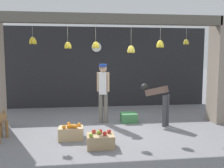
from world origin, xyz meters
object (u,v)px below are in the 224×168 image
object	(u,v)px
fruit_crate_oranges	(71,132)
wall_clock	(96,47)
fruit_crate_apples	(100,140)
shopkeeper	(103,89)
worker_stooping	(158,98)
water_bottle	(82,131)
produce_box_green	(129,117)

from	to	relation	value
fruit_crate_oranges	wall_clock	size ratio (longest dim) A/B	1.49
fruit_crate_oranges	fruit_crate_apples	xyz separation A→B (m)	(0.60, -0.54, -0.02)
shopkeeper	fruit_crate_apples	distance (m)	2.02
shopkeeper	fruit_crate_apples	xyz separation A→B (m)	(-0.22, -1.84, -0.80)
shopkeeper	worker_stooping	world-z (taller)	shopkeeper
worker_stooping	water_bottle	xyz separation A→B (m)	(-2.00, -0.68, -0.60)
water_bottle	wall_clock	bearing A→B (deg)	80.61
shopkeeper	water_bottle	world-z (taller)	shopkeeper
worker_stooping	fruit_crate_oranges	bearing A→B (deg)	160.15
fruit_crate_oranges	fruit_crate_apples	bearing A→B (deg)	-41.75
worker_stooping	water_bottle	distance (m)	2.20
fruit_crate_apples	water_bottle	size ratio (longest dim) A/B	2.28
produce_box_green	shopkeeper	bearing A→B (deg)	-179.03
worker_stooping	produce_box_green	world-z (taller)	worker_stooping
worker_stooping	produce_box_green	distance (m)	1.00
worker_stooping	wall_clock	xyz separation A→B (m)	(-1.47, 2.56, 1.42)
fruit_crate_apples	wall_clock	world-z (taller)	wall_clock
worker_stooping	fruit_crate_apples	xyz separation A→B (m)	(-1.64, -1.49, -0.57)
shopkeeper	wall_clock	distance (m)	2.51
worker_stooping	fruit_crate_oranges	distance (m)	2.50
fruit_crate_oranges	wall_clock	xyz separation A→B (m)	(0.78, 3.51, 1.98)
water_bottle	worker_stooping	bearing A→B (deg)	18.80
produce_box_green	water_bottle	bearing A→B (deg)	-140.72
worker_stooping	produce_box_green	bearing A→B (deg)	110.03
fruit_crate_apples	shopkeeper	bearing A→B (deg)	83.27
produce_box_green	wall_clock	world-z (taller)	wall_clock
shopkeeper	fruit_crate_apples	world-z (taller)	shopkeeper
worker_stooping	shopkeeper	bearing A→B (deg)	123.18
water_bottle	produce_box_green	bearing A→B (deg)	39.28
fruit_crate_oranges	worker_stooping	bearing A→B (deg)	22.93
shopkeeper	fruit_crate_oranges	bearing A→B (deg)	74.50
worker_stooping	wall_clock	size ratio (longest dim) A/B	3.01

